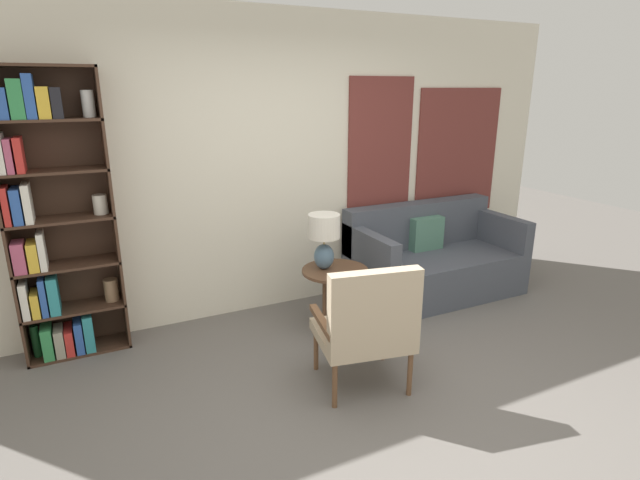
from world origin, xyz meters
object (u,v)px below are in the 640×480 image
(armchair, at_px, (368,323))
(table_lamp, at_px, (324,235))
(bookshelf, at_px, (50,222))
(couch, at_px, (432,261))
(side_table, at_px, (335,275))

(armchair, relative_size, table_lamp, 1.95)
(bookshelf, bearing_deg, couch, -4.50)
(side_table, relative_size, table_lamp, 1.19)
(bookshelf, relative_size, side_table, 3.83)
(armchair, distance_m, side_table, 0.97)
(couch, height_order, table_lamp, table_lamp)
(bookshelf, relative_size, table_lamp, 4.58)
(armchair, xyz_separation_m, side_table, (0.24, 0.94, -0.02))
(couch, xyz_separation_m, table_lamp, (-1.36, -0.24, 0.52))
(bookshelf, relative_size, armchair, 2.35)
(bookshelf, height_order, armchair, bookshelf)
(bookshelf, height_order, table_lamp, bookshelf)
(bookshelf, relative_size, couch, 1.28)
(armchair, height_order, couch, armchair)
(armchair, bearing_deg, side_table, 75.35)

